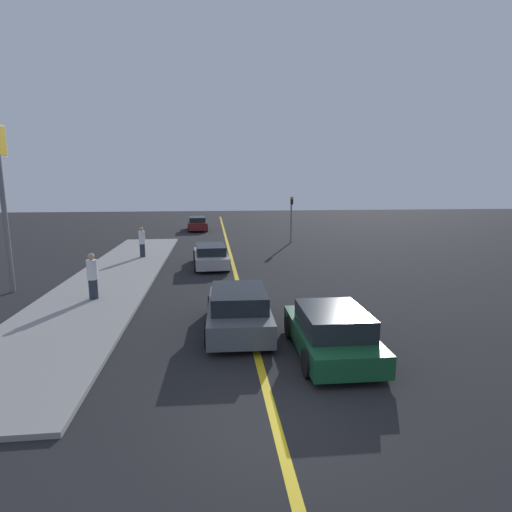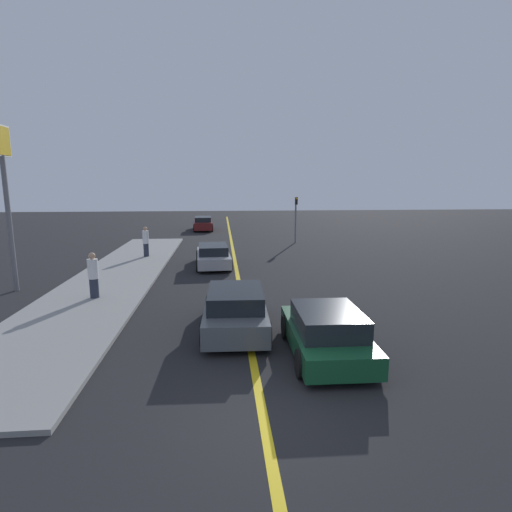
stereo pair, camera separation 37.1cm
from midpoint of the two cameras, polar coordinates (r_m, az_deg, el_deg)
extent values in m
plane|color=black|center=(8.17, 2.64, -22.94)|extent=(120.00, 120.00, 0.00)
cube|color=gold|center=(25.19, -2.76, 0.07)|extent=(0.20, 60.00, 0.01)
cube|color=gray|center=(20.55, -18.67, -2.65)|extent=(3.93, 25.38, 0.12)
cube|color=#144728|center=(10.95, 10.87, -11.37)|extent=(1.89, 3.94, 0.56)
cube|color=black|center=(10.58, 11.26, -8.98)|extent=(1.64, 2.18, 0.54)
cylinder|color=black|center=(11.92, 5.22, -10.02)|extent=(0.23, 0.69, 0.69)
cylinder|color=black|center=(12.32, 13.34, -9.59)|extent=(0.23, 0.69, 0.69)
cylinder|color=black|center=(9.72, 7.61, -14.96)|extent=(0.23, 0.69, 0.69)
cylinder|color=black|center=(10.20, 17.53, -14.11)|extent=(0.23, 0.69, 0.69)
cube|color=#4C5156|center=(12.47, -2.10, -8.19)|extent=(1.96, 4.27, 0.65)
cube|color=black|center=(12.10, -2.07, -5.92)|extent=(1.68, 2.37, 0.50)
cylinder|color=black|center=(13.78, -5.88, -7.15)|extent=(0.24, 0.72, 0.72)
cylinder|color=black|center=(13.81, 1.44, -7.06)|extent=(0.24, 0.72, 0.72)
cylinder|color=black|center=(11.31, -6.46, -11.12)|extent=(0.24, 0.72, 0.72)
cylinder|color=black|center=(11.35, 2.54, -10.99)|extent=(0.24, 0.72, 0.72)
cube|color=#9E9EA3|center=(22.00, -5.65, -0.23)|extent=(1.96, 4.38, 0.57)
cube|color=black|center=(21.70, -5.68, 0.99)|extent=(1.64, 2.44, 0.46)
cylinder|color=black|center=(23.31, -7.80, -0.01)|extent=(0.26, 0.69, 0.68)
cylinder|color=black|center=(23.38, -3.80, 0.09)|extent=(0.26, 0.69, 0.68)
cylinder|color=black|center=(20.70, -7.73, -1.32)|extent=(0.26, 0.69, 0.68)
cylinder|color=black|center=(20.78, -3.22, -1.20)|extent=(0.26, 0.69, 0.68)
cube|color=maroon|center=(39.28, -7.29, 4.47)|extent=(1.92, 4.62, 0.68)
cube|color=black|center=(39.00, -7.32, 5.26)|extent=(1.62, 2.57, 0.45)
cylinder|color=black|center=(40.71, -8.45, 4.39)|extent=(0.25, 0.71, 0.70)
cylinder|color=black|center=(40.71, -6.15, 4.44)|extent=(0.25, 0.71, 0.70)
cylinder|color=black|center=(37.90, -8.50, 3.95)|extent=(0.25, 0.71, 0.70)
cylinder|color=black|center=(37.91, -6.04, 4.01)|extent=(0.25, 0.71, 0.70)
cylinder|color=#282D3D|center=(16.60, -21.51, -4.28)|extent=(0.33, 0.33, 0.76)
cylinder|color=silver|center=(16.44, -21.69, -1.72)|extent=(0.39, 0.39, 0.76)
sphere|color=tan|center=(16.35, -21.80, 0.02)|extent=(0.25, 0.25, 0.25)
cylinder|color=#282D3D|center=(25.00, -15.01, 0.84)|extent=(0.31, 0.31, 0.79)
cylinder|color=silver|center=(24.89, -15.09, 2.63)|extent=(0.36, 0.36, 0.79)
sphere|color=tan|center=(24.83, -15.15, 3.79)|extent=(0.24, 0.24, 0.24)
cylinder|color=slate|center=(30.60, 6.02, 5.13)|extent=(0.12, 0.12, 3.48)
cube|color=black|center=(30.33, 6.13, 7.85)|extent=(0.18, 0.18, 0.55)
sphere|color=orange|center=(30.23, 6.17, 8.16)|extent=(0.14, 0.14, 0.14)
cylinder|color=slate|center=(19.27, -31.28, 3.83)|extent=(0.20, 0.20, 5.61)
cube|color=silver|center=(19.28, -32.24, 13.81)|extent=(0.08, 1.40, 1.25)
cube|color=gold|center=(19.28, -32.24, 13.81)|extent=(0.12, 1.28, 1.13)
camera|label=1|loc=(0.19, -89.35, 0.12)|focal=28.00mm
camera|label=2|loc=(0.19, 90.65, -0.12)|focal=28.00mm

